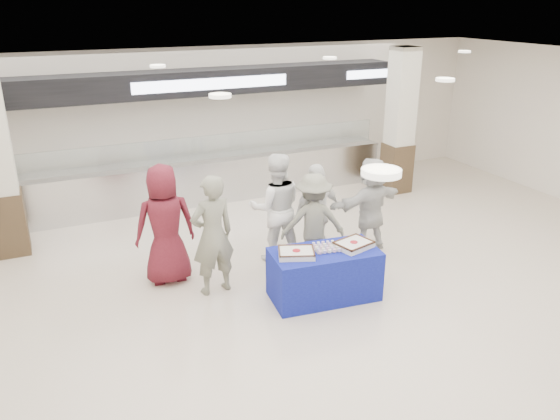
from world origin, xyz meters
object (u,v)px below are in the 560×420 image
cupcake_tray (326,247)px  soldier_a (213,235)px  sheet_cake_right (354,244)px  chef_tall (276,208)px  civilian_maroon (165,225)px  chef_short (317,213)px  display_table (324,274)px  soldier_b (313,222)px  sheet_cake_left (296,252)px  civilian_white (371,205)px

cupcake_tray → soldier_a: 1.66m
sheet_cake_right → soldier_a: size_ratio=0.32×
chef_tall → soldier_a: bearing=41.5°
soldier_a → civilian_maroon: bearing=-57.2°
chef_tall → chef_short: size_ratio=1.10×
display_table → cupcake_tray: (0.04, 0.04, 0.40)m
cupcake_tray → chef_tall: bearing=96.7°
soldier_a → soldier_b: soldier_a is taller
display_table → civilian_maroon: bearing=149.4°
cupcake_tray → soldier_b: 0.93m
sheet_cake_left → cupcake_tray: (0.49, 0.02, -0.02)m
display_table → sheet_cake_right: size_ratio=2.65×
sheet_cake_left → soldier_a: bearing=140.3°
cupcake_tray → sheet_cake_left: bearing=-178.1°
display_table → chef_tall: bearing=100.9°
soldier_a → soldier_b: bearing=175.6°
soldier_b → sheet_cake_left: bearing=68.5°
cupcake_tray → civilian_maroon: 2.46m
display_table → chef_tall: size_ratio=0.84×
sheet_cake_right → display_table: bearing=171.6°
civilian_white → soldier_a: bearing=-5.2°
sheet_cake_left → civilian_white: civilian_white is taller
sheet_cake_left → display_table: bearing=-3.1°
cupcake_tray → soldier_a: (-1.46, 0.79, 0.14)m
cupcake_tray → chef_tall: 1.43m
soldier_b → sheet_cake_right: bearing=115.7°
civilian_maroon → cupcake_tray: bearing=147.4°
soldier_a → civilian_white: bearing=177.9°
civilian_maroon → chef_tall: bearing=-177.3°
display_table → civilian_white: bearing=42.9°
display_table → civilian_maroon: size_ratio=0.82×
chef_tall → cupcake_tray: bearing=112.1°
sheet_cake_left → sheet_cake_right: size_ratio=1.04×
cupcake_tray → chef_short: (0.44, 1.12, 0.06)m
chef_tall → soldier_b: 0.68m
soldier_b → civilian_white: size_ratio=0.96×
chef_short → soldier_b: bearing=37.3°
chef_tall → civilian_white: size_ratio=1.11×
display_table → sheet_cake_left: sheet_cake_left is taller
sheet_cake_right → sheet_cake_left: bearing=174.2°
sheet_cake_right → soldier_a: soldier_a is taller
display_table → chef_tall: (-0.12, 1.46, 0.55)m
chef_short → cupcake_tray: bearing=55.2°
chef_tall → chef_short: 0.68m
soldier_a → chef_short: 1.92m
display_table → civilian_maroon: 2.50m
soldier_a → cupcake_tray: bearing=143.5°
chef_tall → soldier_b: (0.42, -0.52, -0.12)m
chef_tall → soldier_b: bearing=144.3°
cupcake_tray → chef_tall: (-0.17, 1.42, 0.14)m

